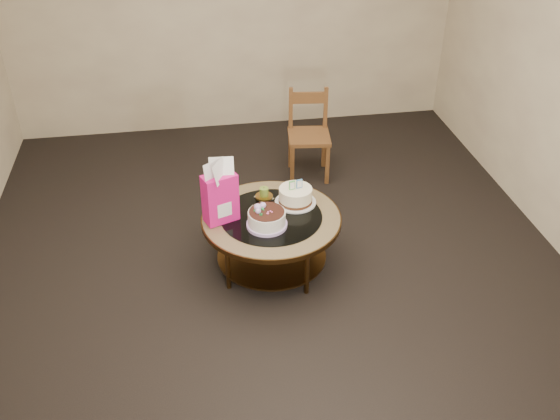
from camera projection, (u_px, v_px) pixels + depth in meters
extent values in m
plane|color=black|center=(272.00, 265.00, 4.77)|extent=(5.00, 5.00, 0.00)
cube|color=beige|center=(232.00, 3.00, 6.10)|extent=(4.50, 0.02, 2.60)
cylinder|color=#513517|center=(312.00, 224.00, 4.86)|extent=(0.04, 0.04, 0.42)
cylinder|color=#513517|center=(240.00, 220.00, 4.91)|extent=(0.04, 0.04, 0.42)
cylinder|color=#513517|center=(228.00, 265.00, 4.44)|extent=(0.04, 0.04, 0.42)
cylinder|color=#513517|center=(307.00, 270.00, 4.39)|extent=(0.04, 0.04, 0.42)
cylinder|color=#513517|center=(272.00, 255.00, 4.71)|extent=(0.82, 0.82, 0.02)
cylinder|color=#513517|center=(271.00, 219.00, 4.53)|extent=(1.02, 1.02, 0.04)
cylinder|color=olive|center=(271.00, 217.00, 4.52)|extent=(1.00, 1.00, 0.01)
cylinder|color=black|center=(271.00, 216.00, 4.51)|extent=(0.74, 0.74, 0.01)
cylinder|color=#C19EE0|center=(267.00, 224.00, 4.40)|extent=(0.29, 0.29, 0.02)
cylinder|color=silver|center=(267.00, 219.00, 4.38)|extent=(0.27, 0.27, 0.12)
cylinder|color=black|center=(267.00, 212.00, 4.34)|extent=(0.25, 0.25, 0.01)
sphere|color=#C19EE0|center=(258.00, 207.00, 4.35)|extent=(0.05, 0.05, 0.05)
sphere|color=#C19EE0|center=(263.00, 205.00, 4.38)|extent=(0.04, 0.04, 0.04)
sphere|color=#C19EE0|center=(258.00, 211.00, 4.32)|extent=(0.04, 0.04, 0.04)
cone|color=#207936|center=(263.00, 210.00, 4.35)|extent=(0.03, 0.04, 0.02)
cone|color=#207936|center=(255.00, 211.00, 4.34)|extent=(0.04, 0.04, 0.02)
cone|color=#207936|center=(265.00, 205.00, 4.40)|extent=(0.04, 0.03, 0.02)
cone|color=#207936|center=(262.00, 214.00, 4.31)|extent=(0.04, 0.04, 0.02)
cylinder|color=silver|center=(295.00, 202.00, 4.66)|extent=(0.31, 0.31, 0.01)
cylinder|color=#442413|center=(295.00, 200.00, 4.65)|extent=(0.25, 0.25, 0.02)
cylinder|color=white|center=(296.00, 194.00, 4.61)|extent=(0.25, 0.25, 0.09)
cube|color=#4EB852|center=(292.00, 185.00, 4.56)|extent=(0.05, 0.02, 0.07)
cube|color=white|center=(292.00, 185.00, 4.56)|extent=(0.04, 0.02, 0.06)
cube|color=#3A7DC7|center=(299.00, 184.00, 4.58)|extent=(0.05, 0.02, 0.07)
cube|color=white|center=(299.00, 184.00, 4.58)|extent=(0.04, 0.02, 0.06)
cube|color=#EE1682|center=(220.00, 198.00, 4.37)|extent=(0.27, 0.20, 0.37)
cube|color=white|center=(221.00, 206.00, 4.41)|extent=(0.15, 0.16, 0.11)
cube|color=#E4BD5D|center=(264.00, 198.00, 4.71)|extent=(0.15, 0.15, 0.01)
cylinder|color=#B9883A|center=(264.00, 196.00, 4.70)|extent=(0.13, 0.13, 0.01)
cylinder|color=olive|center=(264.00, 192.00, 4.68)|extent=(0.07, 0.07, 0.07)
cylinder|color=black|center=(264.00, 188.00, 4.66)|extent=(0.00, 0.00, 0.01)
cube|color=brown|center=(309.00, 137.00, 5.69)|extent=(0.42, 0.42, 0.04)
cube|color=brown|center=(292.00, 165.00, 5.66)|extent=(0.04, 0.04, 0.40)
cube|color=brown|center=(327.00, 164.00, 5.67)|extent=(0.04, 0.04, 0.40)
cube|color=brown|center=(290.00, 148.00, 5.93)|extent=(0.04, 0.04, 0.40)
cube|color=brown|center=(324.00, 148.00, 5.94)|extent=(0.04, 0.04, 0.40)
cube|color=brown|center=(291.00, 109.00, 5.70)|extent=(0.04, 0.04, 0.41)
cube|color=brown|center=(326.00, 108.00, 5.71)|extent=(0.04, 0.04, 0.41)
cube|color=brown|center=(308.00, 98.00, 5.65)|extent=(0.32, 0.07, 0.11)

